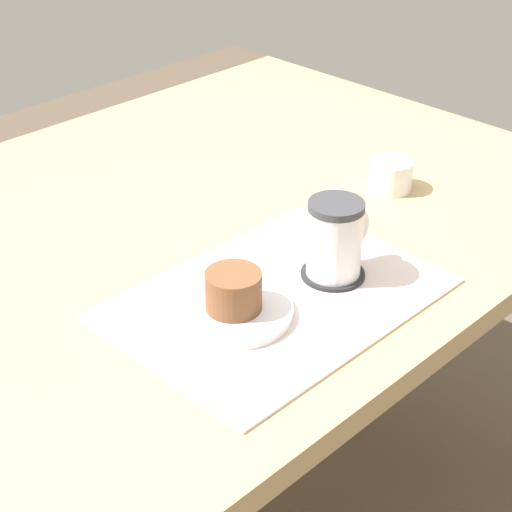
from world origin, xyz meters
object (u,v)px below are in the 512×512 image
Objects in this scene: dining_table at (194,254)px; coffee_mug at (336,238)px; pastry at (234,291)px; sugar_bowl at (391,175)px; pastry_plate at (234,311)px.

coffee_mug is (0.02, -0.27, 0.13)m from dining_table.
coffee_mug is at bearing -9.60° from pastry.
coffee_mug is 0.29m from sugar_bowl.
pastry is 0.66× the size of coffee_mug.
coffee_mug reaches higher than sugar_bowl.
dining_table is 0.30m from coffee_mug.
pastry_plate is at bearing 0.00° from pastry.
pastry_plate reaches higher than dining_table.
sugar_bowl reaches higher than dining_table.
sugar_bowl is (0.43, 0.08, -0.02)m from pastry.
dining_table is 0.29m from pastry_plate.
dining_table is 0.30m from pastry.
coffee_mug reaches higher than pastry.
pastry reaches higher than pastry_plate.
coffee_mug is (0.16, -0.03, 0.05)m from pastry_plate.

